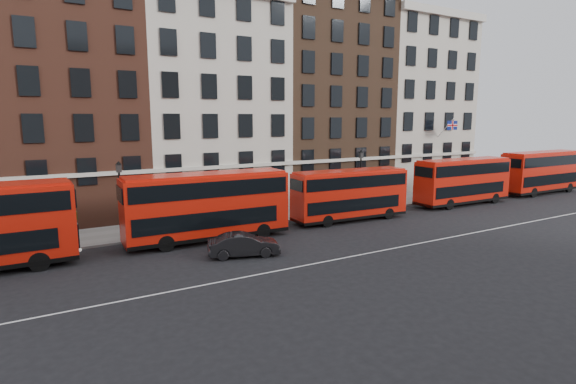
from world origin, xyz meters
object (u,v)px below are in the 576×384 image
bus_c (350,194)px  bus_e (541,171)px  bus_b (207,205)px  bus_d (463,180)px  car_front (244,245)px  traffic_light (477,173)px

bus_c → bus_e: bearing=2.9°
bus_b → bus_e: bus_b is taller
bus_c → bus_d: bearing=2.9°
car_front → traffic_light: size_ratio=1.31×
bus_d → bus_e: bus_e is taller
bus_b → bus_d: size_ratio=1.05×
bus_d → traffic_light: (5.43, 2.48, 0.07)m
bus_b → bus_d: bearing=1.7°
car_front → traffic_light: 31.36m
bus_c → bus_d: 13.67m
bus_c → car_front: bus_c is taller
bus_d → bus_b: bearing=-179.0°
bus_e → car_front: 38.41m
bus_b → bus_c: bearing=1.7°
bus_e → traffic_light: bus_e is taller
bus_b → traffic_light: bearing=6.3°
bus_d → bus_e: 13.00m
bus_b → car_front: size_ratio=2.59×
bus_d → traffic_light: bearing=25.6°
bus_b → traffic_light: 31.33m
bus_e → car_front: size_ratio=2.58×
bus_d → bus_e: size_ratio=0.95×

